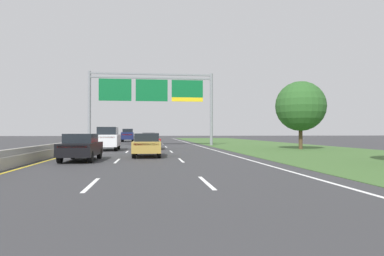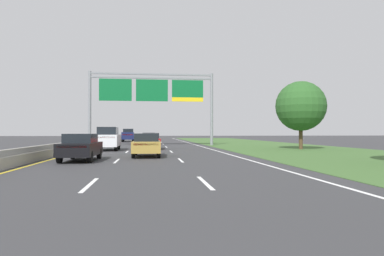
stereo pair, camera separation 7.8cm
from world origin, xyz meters
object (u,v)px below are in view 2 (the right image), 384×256
Objects in this scene: pickup_truck_navy at (128,135)px; car_grey_centre_lane_sedan at (149,138)px; overhead_sign_gantry at (152,93)px; roadside_tree_mid at (301,106)px; car_black_left_lane_sedan at (81,147)px; car_white_left_lane_suv at (108,138)px; car_red_centre_lane_sedan at (151,141)px; car_gold_centre_lane_sedan at (147,145)px.

pickup_truck_navy is 1.23× the size of car_grey_centre_lane_sedan.
roadside_tree_mid is (14.15, -10.38, -2.18)m from overhead_sign_gantry.
car_grey_centre_lane_sedan is at bearing -167.78° from pickup_truck_navy.
pickup_truck_navy is at bearing 12.60° from car_grey_centre_lane_sedan.
pickup_truck_navy is 1.23× the size of car_black_left_lane_sedan.
car_grey_centre_lane_sedan is 13.67m from car_white_left_lane_suv.
overhead_sign_gantry is 3.40× the size of car_black_left_lane_sedan.
overhead_sign_gantry is at bearing -1.85° from car_red_centre_lane_sedan.
car_red_centre_lane_sedan is at bearing -68.53° from car_white_left_lane_suv.
car_black_left_lane_sedan is (-4.23, -21.29, -5.52)m from overhead_sign_gantry.
pickup_truck_navy is 33.53m from roadside_tree_mid.
pickup_truck_navy is 14.76m from car_grey_centre_lane_sedan.
overhead_sign_gantry reaches higher than car_gold_centre_lane_sedan.
overhead_sign_gantry is at bearing -0.84° from car_gold_centre_lane_sedan.
car_gold_centre_lane_sedan is 1.00× the size of car_grey_centre_lane_sedan.
car_white_left_lane_suv is 0.72× the size of roadside_tree_mid.
pickup_truck_navy reaches higher than car_black_left_lane_sedan.
overhead_sign_gantry is at bearing -174.44° from car_grey_centre_lane_sedan.
overhead_sign_gantry is at bearing -169.09° from pickup_truck_navy.
roadside_tree_mid is (14.62, 7.96, 3.33)m from car_gold_centre_lane_sedan.
overhead_sign_gantry is 22.40m from car_black_left_lane_sedan.
car_red_centre_lane_sedan is 0.93× the size of car_white_left_lane_suv.
pickup_truck_navy is 1.23× the size of car_red_centre_lane_sedan.
car_black_left_lane_sedan is at bearing 162.22° from car_red_centre_lane_sedan.
car_black_left_lane_sedan is at bearing -101.24° from overhead_sign_gantry.
car_white_left_lane_suv is (0.21, 11.48, 0.28)m from car_black_left_lane_sedan.
car_white_left_lane_suv reaches higher than car_gold_centre_lane_sedan.
car_gold_centre_lane_sedan is at bearing -50.80° from car_black_left_lane_sedan.
overhead_sign_gantry is 2.76× the size of pickup_truck_navy.
car_red_centre_lane_sedan is 1.00× the size of car_gold_centre_lane_sedan.
overhead_sign_gantry reaches higher than car_white_left_lane_suv.
overhead_sign_gantry is 3.18× the size of car_white_left_lane_suv.
car_black_left_lane_sedan is 11.49m from car_white_left_lane_suv.
car_gold_centre_lane_sedan is at bearing -91.47° from overhead_sign_gantry.
car_black_left_lane_sedan is 1.00× the size of car_grey_centre_lane_sedan.
car_gold_centre_lane_sedan is 0.93× the size of car_white_left_lane_suv.
car_black_left_lane_sedan is 0.68× the size of roadside_tree_mid.
overhead_sign_gantry reaches higher than car_black_left_lane_sedan.
car_red_centre_lane_sedan is 10.11m from car_gold_centre_lane_sedan.
car_white_left_lane_suv is (-4.02, -9.81, -5.24)m from overhead_sign_gantry.
overhead_sign_gantry reaches higher than pickup_truck_navy.
car_white_left_lane_suv is (-3.55, 8.52, 0.28)m from car_gold_centre_lane_sedan.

